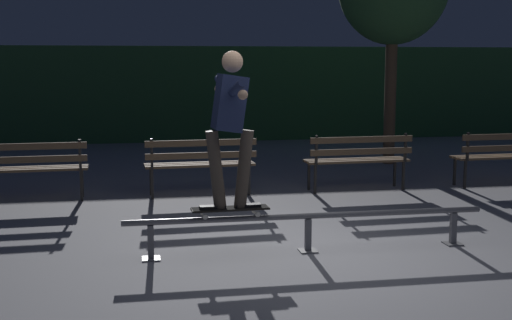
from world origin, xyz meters
name	(u,v)px	position (x,y,z in m)	size (l,w,h in m)	color
ground_plane	(312,256)	(0.00, 0.00, 0.00)	(90.00, 90.00, 0.00)	gray
hedge_backdrop	(206,93)	(0.00, 10.64, 1.17)	(24.00, 1.20, 2.33)	#2D5B33
grind_rail	(308,222)	(0.00, 0.17, 0.31)	(3.77, 0.18, 0.40)	slate
skateboard	(230,209)	(-0.81, 0.17, 0.48)	(0.79, 0.23, 0.09)	black
skateboarder	(230,116)	(-0.81, 0.17, 1.41)	(0.62, 1.41, 1.56)	black
park_bench_leftmost	(28,164)	(-3.22, 3.23, 0.54)	(1.62, 0.48, 0.88)	#282623
park_bench_left_center	(200,160)	(-0.82, 3.23, 0.54)	(1.62, 0.48, 0.88)	#282623
park_bench_right_center	(358,156)	(1.57, 3.23, 0.54)	(1.62, 0.48, 0.88)	#282623
park_bench_rightmost	(504,152)	(3.96, 3.23, 0.54)	(1.62, 0.48, 0.88)	#282623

